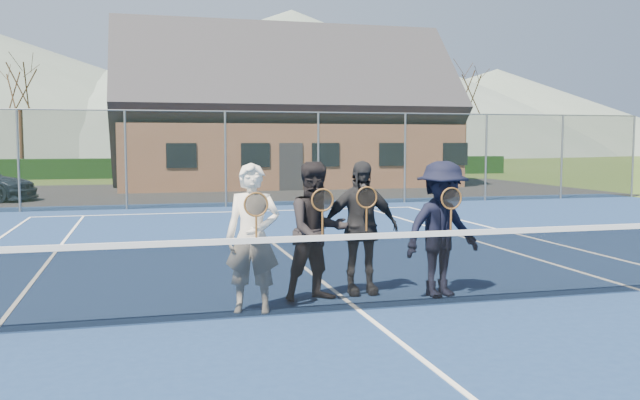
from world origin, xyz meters
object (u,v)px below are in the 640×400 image
object	(u,v)px
tennis_net	(359,268)
player_d	(442,229)
player_c	(360,228)
clubhouse	(283,101)
player_a	(253,238)
player_b	(317,232)

from	to	relation	value
tennis_net	player_d	world-z (taller)	player_d
tennis_net	player_d	xyz separation A→B (m)	(1.30, 0.46, 0.38)
player_c	clubhouse	bearing A→B (deg)	80.91
tennis_net	clubhouse	distance (m)	24.57
player_a	player_d	size ratio (longest dim) A/B	1.00
tennis_net	player_c	distance (m)	1.01
tennis_net	player_d	distance (m)	1.43
player_b	player_c	world-z (taller)	same
player_d	player_a	bearing A→B (deg)	-175.67
tennis_net	player_c	xyz separation A→B (m)	(0.30, 0.88, 0.38)
player_b	tennis_net	bearing A→B (deg)	-60.70
player_c	player_d	bearing A→B (deg)	-22.72
player_a	player_c	xyz separation A→B (m)	(1.56, 0.61, -0.00)
tennis_net	player_d	size ratio (longest dim) A/B	6.49
player_b	player_c	xyz separation A→B (m)	(0.66, 0.24, 0.00)
player_d	player_c	bearing A→B (deg)	157.28
tennis_net	clubhouse	size ratio (longest dim) A/B	0.75
player_b	player_c	size ratio (longest dim) A/B	1.00
player_a	player_b	xyz separation A→B (m)	(0.90, 0.37, -0.00)
clubhouse	player_c	size ratio (longest dim) A/B	8.67
tennis_net	player_c	world-z (taller)	player_c
tennis_net	player_c	bearing A→B (deg)	71.20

